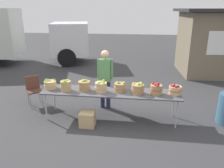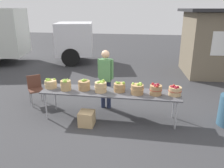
# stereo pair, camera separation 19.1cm
# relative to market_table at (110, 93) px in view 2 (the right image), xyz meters

# --- Properties ---
(ground_plane) EXTENTS (40.00, 40.00, 0.00)m
(ground_plane) POSITION_rel_market_table_xyz_m (0.00, 0.00, -0.72)
(ground_plane) COLOR #38383A
(market_table) EXTENTS (3.50, 0.76, 0.75)m
(market_table) POSITION_rel_market_table_xyz_m (0.00, 0.00, 0.00)
(market_table) COLOR #4C4C51
(market_table) RESTS_ON ground
(apple_basket_green_0) EXTENTS (0.33, 0.33, 0.25)m
(apple_basket_green_0) POSITION_rel_market_table_xyz_m (-1.61, 0.03, 0.14)
(apple_basket_green_0) COLOR tan
(apple_basket_green_0) RESTS_ON market_table
(apple_basket_green_1) EXTENTS (0.29, 0.29, 0.31)m
(apple_basket_green_1) POSITION_rel_market_table_xyz_m (-1.14, -0.08, 0.17)
(apple_basket_green_1) COLOR tan
(apple_basket_green_1) RESTS_ON market_table
(apple_basket_green_2) EXTENTS (0.32, 0.32, 0.30)m
(apple_basket_green_2) POSITION_rel_market_table_xyz_m (-0.68, 0.02, 0.17)
(apple_basket_green_2) COLOR #A87F51
(apple_basket_green_2) RESTS_ON market_table
(apple_basket_green_3) EXTENTS (0.32, 0.32, 0.31)m
(apple_basket_green_3) POSITION_rel_market_table_xyz_m (-0.23, -0.06, 0.17)
(apple_basket_green_3) COLOR tan
(apple_basket_green_3) RESTS_ON market_table
(apple_basket_green_4) EXTENTS (0.31, 0.31, 0.28)m
(apple_basket_green_4) POSITION_rel_market_table_xyz_m (0.23, 0.04, 0.15)
(apple_basket_green_4) COLOR #A87F51
(apple_basket_green_4) RESTS_ON market_table
(apple_basket_green_5) EXTENTS (0.33, 0.33, 0.29)m
(apple_basket_green_5) POSITION_rel_market_table_xyz_m (0.69, -0.05, 0.16)
(apple_basket_green_5) COLOR #A87F51
(apple_basket_green_5) RESTS_ON market_table
(apple_basket_red_0) EXTENTS (0.31, 0.31, 0.29)m
(apple_basket_red_0) POSITION_rel_market_table_xyz_m (1.13, -0.03, 0.16)
(apple_basket_red_0) COLOR #A87F51
(apple_basket_red_0) RESTS_ON market_table
(apple_basket_red_1) EXTENTS (0.32, 0.32, 0.26)m
(apple_basket_red_1) POSITION_rel_market_table_xyz_m (1.59, 0.01, 0.15)
(apple_basket_red_1) COLOR tan
(apple_basket_red_1) RESTS_ON market_table
(vendor_adult) EXTENTS (0.44, 0.24, 1.68)m
(vendor_adult) POSITION_rel_market_table_xyz_m (-0.24, 0.64, 0.27)
(vendor_adult) COLOR #262D4C
(vendor_adult) RESTS_ON ground
(box_truck) EXTENTS (7.99, 3.86, 2.75)m
(box_truck) POSITION_rel_market_table_xyz_m (-6.43, 5.28, 0.77)
(box_truck) COLOR silver
(box_truck) RESTS_ON ground
(food_kiosk) EXTENTS (3.69, 3.13, 2.74)m
(food_kiosk) POSITION_rel_market_table_xyz_m (4.00, 4.91, 0.67)
(food_kiosk) COLOR #726651
(food_kiosk) RESTS_ON ground
(folding_chair) EXTENTS (0.56, 0.56, 0.86)m
(folding_chair) POSITION_rel_market_table_xyz_m (-2.39, 0.62, -0.21)
(folding_chair) COLOR brown
(folding_chair) RESTS_ON ground
(produce_crate) EXTENTS (0.36, 0.36, 0.36)m
(produce_crate) POSITION_rel_market_table_xyz_m (-0.51, -0.46, -0.54)
(produce_crate) COLOR tan
(produce_crate) RESTS_ON ground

